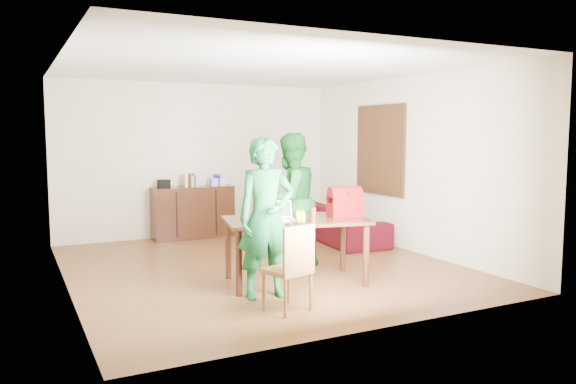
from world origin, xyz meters
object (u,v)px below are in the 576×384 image
person_far (290,201)px  red_bag (345,205)px  sofa (340,223)px  laptop (281,217)px  table (295,227)px  bottle (313,214)px  chair (288,286)px  person_near (266,218)px

person_far → red_bag: bearing=92.3°
person_far → sofa: size_ratio=0.86×
laptop → red_bag: 0.85m
table → person_far: 0.85m
table → person_far: bearing=79.5°
table → sofa: table is taller
red_bag → bottle: bearing=-150.2°
laptop → bottle: bearing=-35.9°
person_far → bottle: (-0.26, -1.11, -0.02)m
chair → red_bag: (1.20, 0.83, 0.68)m
chair → laptop: laptop is taller
table → person_near: 0.72m
table → sofa: bearing=59.0°
bottle → red_bag: red_bag is taller
laptop → sofa: (2.13, 2.10, -0.53)m
sofa → person_near: bearing=139.4°
person_near → laptop: person_near is taller
person_far → chair: bearing=45.6°
table → laptop: size_ratio=5.14×
person_far → laptop: bearing=39.9°
chair → red_bag: size_ratio=2.26×
laptop → sofa: size_ratio=0.17×
chair → sofa: size_ratio=0.43×
table → chair: size_ratio=2.04×
red_bag → sofa: (1.29, 2.19, -0.63)m
table → laptop: bearing=-156.7°
laptop → red_bag: bearing=8.1°
chair → red_bag: red_bag is taller
table → red_bag: size_ratio=4.61×
chair → person_far: (0.89, 1.72, 0.65)m
person_far → red_bag: size_ratio=4.56×
person_far → sofa: person_far is taller
chair → red_bag: bearing=18.7°
chair → person_near: (0.01, 0.56, 0.63)m
table → red_bag: red_bag is taller
person_near → bottle: person_near is taller
table → person_near: person_near is taller
chair → table: bearing=43.0°
person_far → laptop: 0.96m
person_near → laptop: size_ratio=4.97×
person_near → sofa: bearing=50.5°
table → chair: 1.19m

